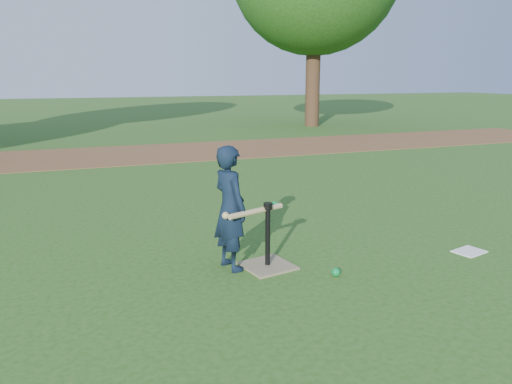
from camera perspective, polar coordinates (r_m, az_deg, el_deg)
name	(u,v)px	position (r m, az deg, el deg)	size (l,w,h in m)	color
ground	(279,269)	(4.65, 2.68, -8.77)	(80.00, 80.00, 0.00)	#285116
dirt_strip	(148,153)	(11.70, -12.23, 4.33)	(24.00, 3.00, 0.01)	brown
child	(230,208)	(4.50, -2.98, -1.86)	(0.42, 0.27, 1.14)	black
wiffle_ball_ground	(336,272)	(4.52, 9.12, -9.03)	(0.08, 0.08, 0.08)	#0B7E36
clipboard	(469,251)	(5.50, 23.19, -6.27)	(0.30, 0.23, 0.01)	white
batting_tee	(268,256)	(4.65, 1.34, -7.28)	(0.50, 0.50, 0.61)	#8D7A59
swing_action	(257,210)	(4.48, 0.13, -2.11)	(0.62, 0.28, 0.08)	tan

